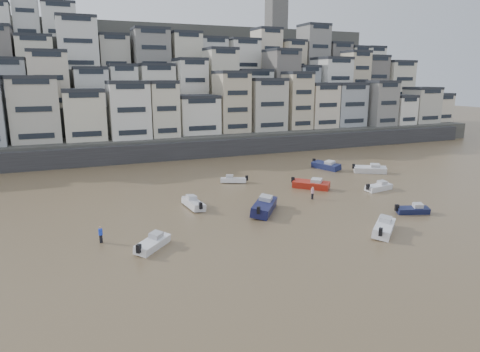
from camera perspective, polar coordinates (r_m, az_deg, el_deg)
name	(u,v)px	position (r m, az deg, el deg)	size (l,w,h in m)	color
ground	(370,343)	(29.77, 16.93, -20.54)	(400.00, 400.00, 0.00)	brown
harbor_wall	(203,149)	(88.97, -5.02, 3.61)	(140.00, 3.00, 3.50)	#38383A
hillside	(175,89)	(127.46, -8.65, 11.43)	(141.04, 66.00, 50.00)	#4C4C47
boat_a	(384,226)	(48.19, 18.67, -6.32)	(5.90, 1.93, 1.61)	white
boat_b	(413,209)	(56.17, 22.06, -4.10)	(4.26, 1.39, 1.16)	#141A3E
boat_c	(264,205)	(52.57, 3.26, -3.83)	(7.18, 2.35, 1.96)	#151742
boat_d	(379,186)	(65.83, 18.03, -1.28)	(4.88, 1.60, 1.33)	silver
boat_e	(311,183)	(64.46, 9.46, -0.98)	(5.93, 1.94, 1.62)	maroon
boat_f	(193,202)	(54.75, -6.23, -3.48)	(5.31, 1.74, 1.45)	silver
boat_g	(370,168)	(77.42, 16.96, 0.98)	(5.94, 1.94, 1.62)	silver
boat_h	(233,179)	(67.24, -0.88, -0.40)	(4.41, 1.44, 1.20)	silver
boat_i	(326,165)	(78.66, 11.40, 1.49)	(6.10, 2.00, 1.66)	#161D46
boat_j	(153,242)	(42.60, -11.58, -8.62)	(4.93, 1.61, 1.35)	white
person_blue	(101,234)	(45.30, -18.09, -7.43)	(0.44, 0.44, 1.74)	blue
person_pink	(312,193)	(58.93, 9.64, -2.25)	(0.44, 0.44, 1.74)	#C88DA0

